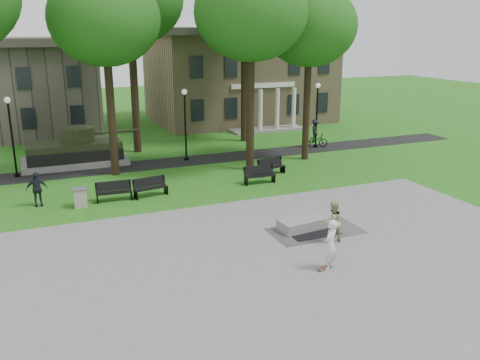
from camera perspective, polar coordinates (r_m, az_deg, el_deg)
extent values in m
plane|color=#235C15|center=(23.14, 1.66, -4.77)|extent=(120.00, 120.00, 0.00)
cube|color=gray|center=(19.08, 7.93, -9.73)|extent=(22.00, 16.00, 0.02)
cube|color=black|center=(33.92, -6.70, 2.07)|extent=(44.00, 2.60, 0.01)
cube|color=#9E8460|center=(49.60, -0.14, 11.41)|extent=(16.00, 11.00, 8.00)
cube|color=#38332D|center=(49.40, -0.14, 16.39)|extent=(17.00, 12.00, 0.60)
cube|color=silver|center=(44.61, 2.62, 10.57)|extent=(6.00, 0.30, 0.40)
cylinder|color=black|center=(30.77, -14.29, 7.79)|extent=(0.48, 0.48, 8.00)
ellipsoid|color=#255113|center=(30.46, -14.98, 17.11)|extent=(6.20, 6.20, 5.27)
cylinder|color=black|center=(31.04, 1.17, 8.66)|extent=(0.50, 0.50, 8.32)
ellipsoid|color=#255113|center=(30.77, 1.23, 18.30)|extent=(6.60, 6.60, 5.61)
cylinder|color=black|center=(34.00, 7.51, 8.66)|extent=(0.46, 0.46, 7.68)
ellipsoid|color=#255113|center=(33.69, 7.83, 16.77)|extent=(6.00, 6.00, 5.10)
cylinder|color=black|center=(36.49, -11.79, 10.26)|extent=(0.54, 0.54, 9.28)
cylinder|color=black|center=(39.50, 0.46, 10.58)|extent=(0.50, 0.50, 8.64)
ellipsoid|color=#255113|center=(39.31, 0.48, 18.43)|extent=(6.40, 6.40, 5.44)
cylinder|color=black|center=(32.55, -24.18, 4.08)|extent=(0.12, 0.12, 4.40)
sphere|color=silver|center=(32.18, -24.67, 8.16)|extent=(0.36, 0.36, 0.36)
cylinder|color=black|center=(33.02, -23.75, 0.49)|extent=(0.32, 0.32, 0.16)
cylinder|color=black|center=(33.87, -6.15, 5.87)|extent=(0.12, 0.12, 4.40)
sphere|color=silver|center=(33.52, -6.27, 9.82)|extent=(0.36, 0.36, 0.36)
cylinder|color=black|center=(34.32, -6.04, 2.39)|extent=(0.32, 0.32, 0.16)
cylinder|color=black|center=(37.89, 8.60, 6.91)|extent=(0.12, 0.12, 4.40)
sphere|color=silver|center=(37.57, 8.75, 10.44)|extent=(0.36, 0.36, 0.36)
cylinder|color=black|center=(38.29, 8.46, 3.78)|extent=(0.32, 0.32, 0.16)
cube|color=gray|center=(34.70, -18.01, 2.02)|extent=(6.50, 3.40, 0.40)
cube|color=#262C17|center=(34.53, -18.12, 3.23)|extent=(5.80, 2.80, 1.10)
cube|color=black|center=(33.26, -17.87, 2.41)|extent=(5.80, 0.35, 0.70)
cube|color=black|center=(35.89, -18.28, 3.36)|extent=(5.80, 0.35, 0.70)
cylinder|color=#262C17|center=(34.35, -17.77, 4.90)|extent=(2.10, 2.10, 0.90)
cylinder|color=#262C17|center=(34.61, -13.97, 5.28)|extent=(3.20, 0.18, 0.18)
cube|color=black|center=(22.11, 8.31, -5.93)|extent=(2.20, 1.20, 0.00)
cube|color=gray|center=(22.46, 7.11, -4.90)|extent=(2.30, 1.24, 0.45)
cube|color=brown|center=(19.07, 9.60, -9.67)|extent=(0.80, 0.41, 0.07)
imported|color=silver|center=(18.68, 10.10, -7.17)|extent=(0.83, 0.77, 1.91)
imported|color=tan|center=(21.05, 10.36, -4.66)|extent=(0.90, 0.73, 1.74)
imported|color=black|center=(26.90, -21.86, -0.96)|extent=(1.06, 0.55, 1.74)
imported|color=black|center=(38.27, 8.40, 4.41)|extent=(2.00, 1.26, 0.99)
imported|color=black|center=(38.12, 8.45, 5.56)|extent=(0.94, 1.21, 1.65)
cube|color=black|center=(26.59, -13.95, -1.38)|extent=(1.82, 0.54, 0.05)
cube|color=black|center=(26.71, -14.07, -0.63)|extent=(1.81, 0.24, 0.50)
cube|color=black|center=(26.56, -15.73, -2.05)|extent=(0.08, 0.45, 0.45)
cube|color=black|center=(26.78, -12.13, -1.63)|extent=(0.08, 0.45, 0.45)
cube|color=black|center=(26.92, -9.98, -0.92)|extent=(1.85, 0.75, 0.05)
cube|color=black|center=(27.04, -10.12, -0.18)|extent=(1.80, 0.45, 0.50)
cube|color=black|center=(26.83, -11.72, -1.58)|extent=(0.13, 0.45, 0.45)
cube|color=black|center=(27.17, -8.21, -1.17)|extent=(0.13, 0.45, 0.45)
cube|color=black|center=(28.78, 2.24, 0.47)|extent=(1.81, 0.50, 0.05)
cube|color=black|center=(28.89, 2.06, 1.15)|extent=(1.80, 0.20, 0.50)
cube|color=black|center=(28.51, 0.68, -0.15)|extent=(0.07, 0.45, 0.45)
cube|color=black|center=(29.20, 3.75, 0.22)|extent=(0.07, 0.45, 0.45)
cube|color=black|center=(30.60, 3.58, 1.42)|extent=(1.85, 0.81, 0.05)
cube|color=black|center=(30.71, 3.41, 2.06)|extent=(1.79, 0.52, 0.50)
cube|color=black|center=(30.30, 2.13, 0.85)|extent=(0.15, 0.45, 0.45)
cube|color=black|center=(31.03, 4.98, 1.17)|extent=(0.15, 0.45, 0.45)
cube|color=gray|center=(26.17, -17.49, -1.95)|extent=(0.63, 0.63, 0.90)
cube|color=#4C4C4C|center=(26.03, -17.58, -0.95)|extent=(0.69, 0.69, 0.06)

